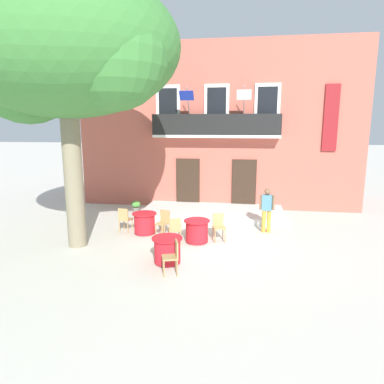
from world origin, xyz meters
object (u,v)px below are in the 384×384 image
cafe_table_near_tree (167,250)px  cafe_table_front (145,223)px  cafe_chair_front_0 (164,221)px  pedestrian_near_entrance (267,208)px  cafe_chair_near_tree_0 (166,237)px  cafe_chair_middle_1 (219,225)px  cafe_chair_near_tree_1 (173,255)px  ground_planter_left (136,207)px  cafe_chair_front_1 (125,218)px  cafe_table_middle (197,231)px  plane_tree (63,53)px  cafe_chair_middle_0 (175,229)px

cafe_table_near_tree → cafe_table_front: bearing=119.3°
cafe_chair_front_0 → pedestrian_near_entrance: size_ratio=0.56×
cafe_chair_near_tree_0 → cafe_chair_middle_1: (1.47, 1.43, 0.00)m
cafe_chair_near_tree_1 → cafe_chair_near_tree_0: bearing=109.2°
cafe_chair_near_tree_0 → ground_planter_left: 5.03m
cafe_chair_front_0 → cafe_chair_front_1: bearing=173.0°
cafe_table_near_tree → cafe_chair_front_1: cafe_chair_front_1 is taller
cafe_chair_middle_1 → ground_planter_left: 4.88m
cafe_chair_front_1 → ground_planter_left: (-0.42, 2.62, -0.21)m
cafe_table_near_tree → cafe_chair_middle_1: (1.28, 2.16, 0.14)m
cafe_table_near_tree → cafe_chair_front_0: bearing=105.7°
cafe_chair_front_1 → ground_planter_left: size_ratio=1.60×
cafe_chair_front_0 → cafe_chair_front_1: 1.50m
cafe_chair_near_tree_0 → cafe_table_middle: size_ratio=1.05×
cafe_chair_near_tree_0 → cafe_table_front: 2.15m
ground_planter_left → cafe_table_near_tree: bearing=-63.5°
cafe_chair_front_1 → ground_planter_left: bearing=99.1°
cafe_chair_front_1 → cafe_chair_middle_1: bearing=-6.3°
cafe_table_near_tree → cafe_table_middle: bearing=72.8°
cafe_table_middle → cafe_chair_front_0: cafe_chair_front_0 is taller
pedestrian_near_entrance → cafe_table_middle: bearing=-148.3°
cafe_table_near_tree → cafe_chair_near_tree_0: cafe_chair_near_tree_0 is taller
cafe_chair_middle_1 → cafe_chair_near_tree_0: bearing=-135.7°
cafe_chair_near_tree_1 → cafe_table_middle: size_ratio=1.05×
cafe_table_middle → cafe_chair_front_1: size_ratio=0.95×
cafe_table_near_tree → cafe_chair_near_tree_0: (-0.19, 0.73, 0.14)m
plane_tree → pedestrian_near_entrance: (6.21, 2.28, -5.00)m
cafe_chair_front_0 → ground_planter_left: cafe_chair_front_0 is taller
ground_planter_left → plane_tree: bearing=-99.9°
cafe_table_middle → cafe_table_front: (-1.98, 0.63, 0.00)m
cafe_table_middle → cafe_chair_front_0: size_ratio=0.95×
plane_tree → cafe_chair_middle_0: (3.19, 0.52, -5.38)m
cafe_table_near_tree → cafe_chair_near_tree_0: 0.77m
cafe_table_middle → cafe_chair_middle_0: cafe_chair_middle_0 is taller
plane_tree → cafe_chair_middle_0: size_ratio=8.90×
plane_tree → cafe_chair_near_tree_0: plane_tree is taller
cafe_table_near_tree → cafe_chair_middle_1: bearing=59.4°
cafe_table_near_tree → cafe_chair_near_tree_1: (0.30, -0.69, 0.14)m
cafe_table_front → cafe_chair_middle_0: bearing=-36.2°
cafe_chair_near_tree_1 → cafe_chair_middle_1: (0.97, 2.85, 0.00)m
cafe_chair_front_1 → cafe_table_near_tree: bearing=-49.7°
cafe_table_middle → cafe_chair_middle_0: 0.77m
plane_tree → cafe_chair_near_tree_0: bearing=-5.6°
cafe_chair_middle_1 → cafe_table_front: 2.70m
cafe_table_front → cafe_chair_near_tree_0: bearing=-55.7°
cafe_chair_middle_0 → cafe_chair_front_1: (-2.05, 0.99, 0.00)m
cafe_chair_near_tree_0 → cafe_chair_front_1: same height
cafe_table_near_tree → cafe_table_middle: (0.58, 1.87, 0.00)m
cafe_table_front → cafe_chair_front_0: cafe_chair_front_0 is taller
cafe_chair_near_tree_1 → ground_planter_left: (-2.88, 5.85, -0.21)m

